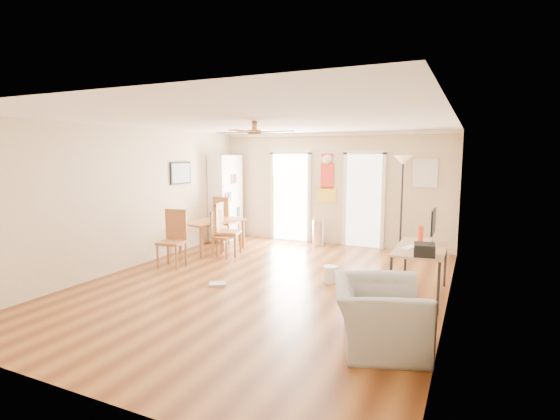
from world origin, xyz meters
The scene contains 29 objects.
floor centered at (0.00, 0.00, 0.00)m, with size 7.00×7.00×0.00m, color brown.
ceiling centered at (0.00, 0.00, 2.60)m, with size 5.50×7.00×0.00m, color silver, non-canonical shape.
wall_back centered at (0.00, 3.50, 1.30)m, with size 5.50×0.04×2.60m, color beige, non-canonical shape.
wall_front centered at (0.00, -3.50, 1.30)m, with size 5.50×0.04×2.60m, color beige, non-canonical shape.
wall_left centered at (-2.75, 0.00, 1.30)m, with size 0.04×7.00×2.60m, color beige, non-canonical shape.
wall_right centered at (2.75, 0.00, 1.30)m, with size 0.04×7.00×2.60m, color beige, non-canonical shape.
crown_molding centered at (0.00, 0.00, 2.56)m, with size 5.50×7.00×0.08m, color white, non-canonical shape.
kitchen_doorway centered at (-1.05, 3.48, 1.05)m, with size 0.90×0.10×2.10m, color white, non-canonical shape.
bathroom_doorway centered at (0.75, 3.48, 1.05)m, with size 0.80×0.10×2.10m, color white, non-canonical shape.
wall_decal centered at (-0.13, 3.48, 1.55)m, with size 0.46×0.03×1.10m, color red.
ac_grille centered at (2.05, 3.47, 1.70)m, with size 0.50×0.04×0.60m, color white.
framed_poster centered at (-2.73, 1.40, 1.70)m, with size 0.04×0.66×0.48m, color black.
ceiling_fan centered at (0.00, -0.30, 2.43)m, with size 1.24×1.24×0.20m, color #593819, non-canonical shape.
bookshelf centered at (-2.52, 2.86, 1.04)m, with size 0.41×0.93×2.07m, color white, non-canonical shape.
dining_table centered at (-2.15, 1.70, 0.33)m, with size 0.80×1.34×0.67m, color #AC7837, non-canonical shape.
dining_chair_right_a centered at (-1.60, 1.49, 0.54)m, with size 0.45×0.45×1.09m, color #9A5B31, non-canonical shape.
dining_chair_right_b centered at (-1.60, 1.29, 0.47)m, with size 0.39×0.39×0.94m, color #AC6637, non-canonical shape.
dining_chair_near centered at (-2.05, 0.21, 0.53)m, with size 0.44×0.44×1.06m, color #A15D33, non-canonical shape.
dining_chair_far centered at (-2.29, 2.53, 0.55)m, with size 0.46×0.46×1.11m, color #AA6B37, non-canonical shape.
trash_can centered at (-0.21, 3.18, 0.30)m, with size 0.28×0.28×0.60m, color silver.
torchiere_lamp centered at (1.62, 3.24, 1.04)m, with size 0.39×0.39×2.08m, color black, non-canonical shape.
computer_desk centered at (2.35, 0.48, 0.37)m, with size 0.70×1.40×0.75m, color tan, non-canonical shape.
imac centered at (2.47, 0.90, 1.00)m, with size 0.08×0.55×0.51m, color black, non-canonical shape.
keyboard centered at (2.20, 0.35, 0.75)m, with size 0.12×0.37×0.01m, color white.
printer centered at (2.45, -0.06, 0.83)m, with size 0.27×0.32×0.16m, color black.
orange_bottle centered at (2.30, 0.80, 0.88)m, with size 0.09×0.09×0.26m, color #F94516.
wastebasket_a centered at (0.93, 0.56, 0.14)m, with size 0.24×0.24×0.27m, color white.
floor_cloth centered at (-0.67, -0.36, 0.02)m, with size 0.26×0.21×0.04m, color #A8A7A2.
armchair centered at (2.15, -1.45, 0.36)m, with size 1.10×0.96×0.71m, color #9E9E99.
Camera 1 is at (3.03, -5.90, 2.11)m, focal length 27.02 mm.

